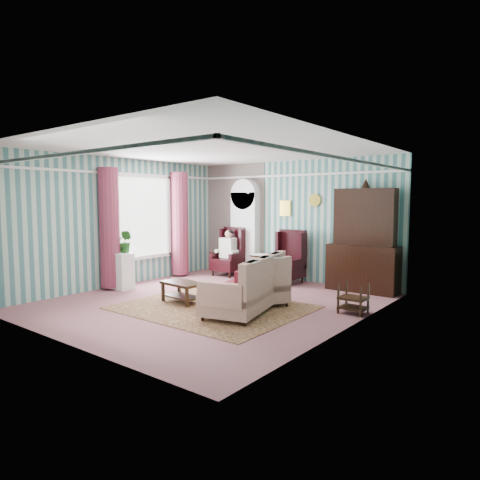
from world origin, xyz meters
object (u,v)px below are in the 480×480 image
Objects in this scene: plant_stand at (121,271)px; wingback_right at (286,257)px; round_side_table at (260,267)px; seated_woman at (228,253)px; bookcase at (245,232)px; nest_table at (353,298)px; floral_armchair at (266,281)px; sofa at (245,285)px; coffee_table at (183,292)px; wingback_left at (228,252)px; dresser_hutch at (363,237)px.

wingback_right is at bearing 47.16° from plant_stand.
round_side_table is 3.36m from plant_stand.
round_side_table is at bearing 9.46° from seated_woman.
bookcase is 1.07m from round_side_table.
floral_armchair is at bearing -164.15° from nest_table.
nest_table is at bearing -26.92° from bookcase.
wingback_right is 0.92m from round_side_table.
plant_stand is 3.29m from sofa.
plant_stand is (-2.55, -2.75, -0.22)m from wingback_right.
wingback_right reaches higher than sofa.
coffee_table is (-1.35, -0.82, -0.25)m from floral_armchair.
floral_armchair is at bearing -37.99° from wingback_left.
dresser_hutch reaches higher than nest_table.
seated_woman is (0.00, 0.00, -0.04)m from wingback_left.
seated_woman reaches higher than floral_armchair.
wingback_left is at bearing -122.66° from bookcase.
sofa is at bearing -147.65° from nest_table.
floral_armchair is (0.06, 0.57, -0.01)m from sofa.
seated_woman is at bearing -170.54° from round_side_table.
dresser_hutch is at bearing 2.64° from round_side_table.
floral_armchair reaches higher than coffee_table.
wingback_left is 2.08× the size of round_side_table.
coffee_table is (-1.29, -0.25, -0.26)m from sofa.
bookcase is 3.46m from coffee_table.
dresser_hutch is 2.11m from nest_table.
coffee_table is (-2.31, -3.08, -0.98)m from dresser_hutch.
round_side_table reaches higher than coffee_table.
wingback_left reaches higher than coffee_table.
wingback_right is 2.31× the size of nest_table.
plant_stand is at bearing -120.38° from round_side_table.
dresser_hutch is at bearing 8.77° from wingback_right.
sofa reaches higher than nest_table.
bookcase is 3.37m from floral_armchair.
seated_woman is at bearing 29.90° from sofa.
dresser_hutch is 1.89× the size of wingback_left.
round_side_table is at bearing 9.46° from wingback_left.
dresser_hutch reaches higher than plant_stand.
wingback_right is at bearing -171.23° from dresser_hutch.
coffee_table is (-2.88, -1.26, -0.07)m from nest_table.
wingback_right is 2.81m from nest_table.
nest_table is 0.65× the size of coffee_table.
floral_armchair is (2.29, -2.37, -0.67)m from bookcase.
dresser_hutch is 3.97m from coffee_table.
wingback_left is at bearing 112.89° from coffee_table.
plant_stand is (-1.05, -3.14, -0.72)m from bookcase.
bookcase is 1.13× the size of sofa.
round_side_table is at bearing -20.27° from bookcase.
seated_woman reaches higher than round_side_table.
floral_armchair reaches higher than round_side_table.
plant_stand is at bearing -106.22° from wingback_left.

